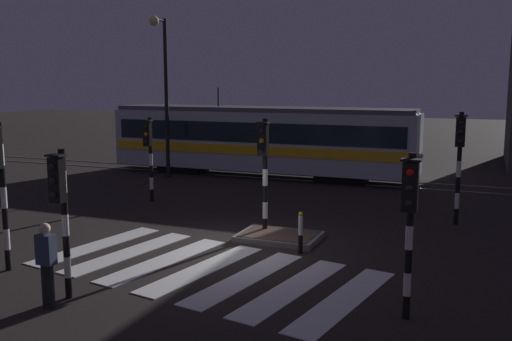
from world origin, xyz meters
name	(u,v)px	position (x,y,z in m)	size (l,w,h in m)	color
ground_plane	(231,251)	(0.00, 0.00, 0.00)	(120.00, 120.00, 0.00)	black
rail_near	(334,183)	(0.00, 10.97, 0.01)	(80.00, 0.12, 0.03)	#59595E
rail_far	(342,178)	(0.00, 12.41, 0.01)	(80.00, 0.12, 0.03)	#59595E
crosswalk_zebra	(203,269)	(0.00, -1.61, 0.01)	(8.58, 5.53, 0.02)	silver
traffic_island	(279,236)	(0.80, 1.51, 0.09)	(2.25, 1.59, 0.18)	slate
traffic_light_corner_far_left	(149,146)	(-5.41, 4.61, 2.06)	(0.36, 0.42, 3.13)	black
traffic_light_corner_near_right	(410,212)	(4.85, -2.80, 2.07)	(0.36, 0.42, 3.15)	black
traffic_light_kerb_mid_left	(61,202)	(-1.73, -4.36, 2.04)	(0.36, 0.42, 3.10)	black
traffic_light_median_centre	(264,159)	(0.23, 1.78, 2.23)	(0.36, 0.42, 3.38)	black
traffic_light_corner_far_right	(460,151)	(5.34, 5.15, 2.32)	(0.36, 0.42, 3.51)	black
street_lamp_trackside_left	(163,78)	(-7.56, 9.27, 4.59)	(0.44, 1.21, 7.25)	black
tram	(260,139)	(-3.80, 11.69, 1.74)	(14.75, 2.58, 4.15)	#B2BCC1
pedestrian_waiting_at_kerb	(47,264)	(-1.77, -4.81, 0.88)	(0.36, 0.24, 1.71)	black
bollard_island_edge	(301,233)	(1.76, 0.45, 0.56)	(0.12, 0.12, 1.11)	black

